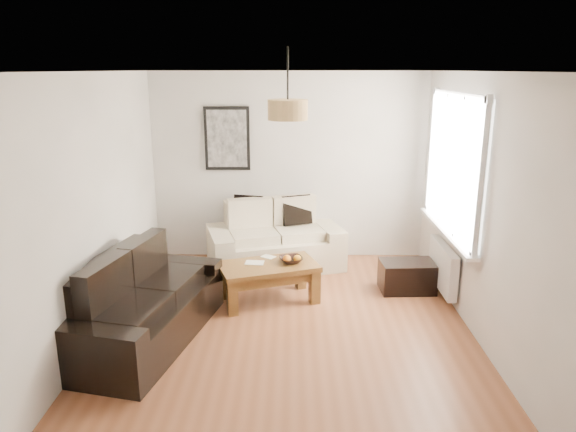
{
  "coord_description": "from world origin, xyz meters",
  "views": [
    {
      "loc": [
        0.05,
        -5.02,
        2.62
      ],
      "look_at": [
        0.0,
        0.6,
        1.05
      ],
      "focal_mm": 32.89,
      "sensor_mm": 36.0,
      "label": 1
    }
  ],
  "objects_px": {
    "loveseat_cream": "(275,236)",
    "coffee_table": "(269,282)",
    "sofa_leather": "(143,300)",
    "ottoman": "(407,276)"
  },
  "relations": [
    {
      "from": "sofa_leather",
      "to": "loveseat_cream",
      "type": "bearing_deg",
      "value": -18.49
    },
    {
      "from": "loveseat_cream",
      "to": "coffee_table",
      "type": "xyz_separation_m",
      "value": [
        -0.04,
        -1.11,
        -0.21
      ]
    },
    {
      "from": "coffee_table",
      "to": "ottoman",
      "type": "xyz_separation_m",
      "value": [
        1.68,
        0.31,
        -0.04
      ]
    },
    {
      "from": "coffee_table",
      "to": "ottoman",
      "type": "bearing_deg",
      "value": 10.4
    },
    {
      "from": "loveseat_cream",
      "to": "sofa_leather",
      "type": "distance_m",
      "value": 2.38
    },
    {
      "from": "loveseat_cream",
      "to": "coffee_table",
      "type": "height_order",
      "value": "loveseat_cream"
    },
    {
      "from": "sofa_leather",
      "to": "coffee_table",
      "type": "relative_size",
      "value": 1.76
    },
    {
      "from": "sofa_leather",
      "to": "ottoman",
      "type": "xyz_separation_m",
      "value": [
        2.88,
        1.22,
        -0.24
      ]
    },
    {
      "from": "loveseat_cream",
      "to": "ottoman",
      "type": "height_order",
      "value": "loveseat_cream"
    },
    {
      "from": "sofa_leather",
      "to": "coffee_table",
      "type": "xyz_separation_m",
      "value": [
        1.2,
        0.92,
        -0.19
      ]
    }
  ]
}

